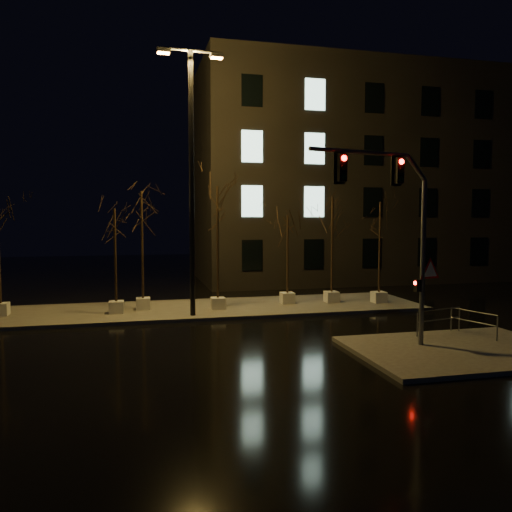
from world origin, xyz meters
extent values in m
plane|color=black|center=(0.00, 0.00, 0.00)|extent=(90.00, 90.00, 0.00)
cube|color=#484640|center=(0.00, 6.00, 0.07)|extent=(22.00, 5.00, 0.15)
cube|color=#484640|center=(7.50, -3.50, 0.07)|extent=(7.00, 5.00, 0.15)
cube|color=black|center=(14.00, 18.00, 7.50)|extent=(25.00, 12.00, 15.00)
cube|color=beige|center=(-8.80, 6.16, 0.43)|extent=(0.65, 0.65, 0.55)
cube|color=beige|center=(-3.82, 5.51, 0.43)|extent=(0.65, 0.65, 0.55)
cylinder|color=black|center=(-3.82, 5.51, 2.80)|extent=(0.11, 0.11, 4.20)
cube|color=beige|center=(-2.63, 6.20, 0.43)|extent=(0.65, 0.65, 0.55)
cylinder|color=black|center=(-2.63, 6.20, 3.21)|extent=(0.11, 0.11, 5.02)
cube|color=beige|center=(0.84, 5.49, 0.43)|extent=(0.65, 0.65, 0.55)
cylinder|color=black|center=(0.84, 5.49, 3.33)|extent=(0.11, 0.11, 5.27)
cube|color=beige|center=(4.52, 6.25, 0.43)|extent=(0.65, 0.65, 0.55)
cylinder|color=black|center=(4.52, 6.25, 2.66)|extent=(0.11, 0.11, 3.92)
cube|color=beige|center=(6.84, 6.08, 0.43)|extent=(0.65, 0.65, 0.55)
cylinder|color=black|center=(6.84, 6.08, 3.10)|extent=(0.11, 0.11, 4.80)
cube|color=beige|center=(9.16, 5.43, 0.43)|extent=(0.65, 0.65, 0.55)
cylinder|color=black|center=(9.16, 5.43, 2.99)|extent=(0.11, 0.11, 4.59)
cylinder|color=#56585D|center=(6.51, -2.78, 2.93)|extent=(0.17, 0.17, 5.56)
cylinder|color=#56585D|center=(3.94, -3.33, 6.49)|extent=(3.65, 0.90, 0.13)
cube|color=black|center=(5.42, -3.02, 5.98)|extent=(0.31, 0.26, 0.83)
cube|color=black|center=(3.25, -3.48, 5.98)|extent=(0.31, 0.26, 0.83)
cube|color=black|center=(6.31, -2.83, 2.19)|extent=(0.23, 0.21, 0.42)
cone|color=red|center=(6.79, -2.77, 2.65)|extent=(0.95, 0.23, 0.96)
sphere|color=#FF0C07|center=(6.51, -2.78, 6.26)|extent=(0.17, 0.17, 0.17)
cylinder|color=black|center=(-0.49, 4.24, 5.89)|extent=(0.23, 0.23, 11.48)
cylinder|color=black|center=(-0.49, 4.24, 11.63)|extent=(2.53, 0.26, 0.11)
cube|color=orange|center=(-1.64, 4.18, 11.46)|extent=(0.59, 0.35, 0.23)
cube|color=orange|center=(0.66, 4.31, 11.46)|extent=(0.59, 0.35, 0.23)
cylinder|color=#56585D|center=(7.01, -1.74, 0.58)|extent=(0.05, 0.05, 0.87)
cylinder|color=#56585D|center=(9.08, -1.26, 0.58)|extent=(0.05, 0.05, 0.87)
cylinder|color=#56585D|center=(8.05, -1.50, 1.07)|extent=(2.08, 0.51, 0.04)
cylinder|color=#56585D|center=(8.05, -1.50, 0.68)|extent=(2.08, 0.51, 0.04)
cylinder|color=#56585D|center=(9.40, -2.95, 0.57)|extent=(0.05, 0.05, 0.85)
cylinder|color=#56585D|center=(8.81, -1.16, 0.57)|extent=(0.05, 0.05, 0.85)
cylinder|color=#56585D|center=(9.10, -2.05, 1.04)|extent=(0.63, 1.80, 0.04)
cylinder|color=#56585D|center=(9.10, -2.05, 0.67)|extent=(0.63, 1.80, 0.04)
camera|label=1|loc=(-2.83, -17.76, 4.43)|focal=35.00mm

